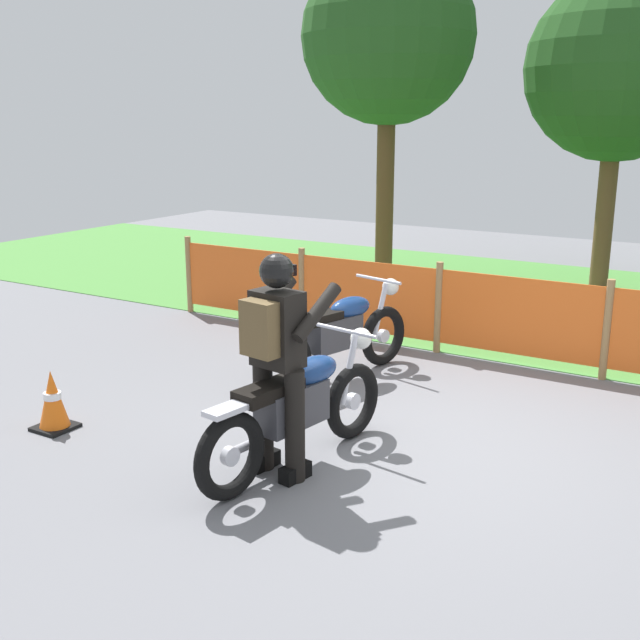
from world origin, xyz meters
name	(u,v)px	position (x,y,z in m)	size (l,w,h in m)	color
ground	(424,445)	(0.00, 0.00, -0.01)	(24.00, 24.00, 0.02)	slate
grass_verge	(580,307)	(0.00, 5.53, 0.01)	(24.00, 6.13, 0.01)	#4C8C3D
barrier_fence	(518,317)	(0.00, 2.46, 0.54)	(9.24, 0.08, 1.05)	#997547
tree_leftmost	(388,38)	(-3.15, 5.57, 3.77)	(2.64, 2.64, 5.12)	brown
tree_near_left	(618,69)	(-0.08, 7.03, 3.30)	(2.75, 2.75, 4.69)	brown
motorcycle_lead	(298,407)	(-0.69, -0.85, 0.47)	(0.67, 2.04, 0.97)	black
motorcycle_trailing	(338,335)	(-1.42, 1.05, 0.48)	(0.78, 2.04, 0.98)	black
rider_lead	(277,354)	(-0.72, -1.07, 0.95)	(0.61, 0.73, 1.69)	black
traffic_cone	(53,401)	(-2.87, -1.35, 0.26)	(0.32, 0.32, 0.53)	black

